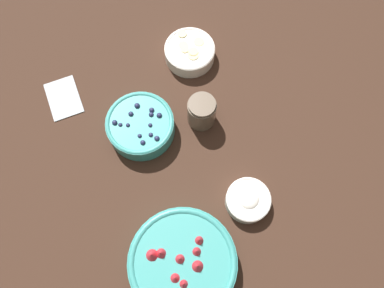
# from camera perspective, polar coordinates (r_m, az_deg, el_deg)

# --- Properties ---
(ground_plane) EXTENTS (4.00, 4.00, 0.00)m
(ground_plane) POSITION_cam_1_polar(r_m,az_deg,el_deg) (1.05, -2.47, -1.38)
(ground_plane) COLOR #382319
(bowl_strawberries) EXTENTS (0.27, 0.27, 0.08)m
(bowl_strawberries) POSITION_cam_1_polar(r_m,az_deg,el_deg) (0.96, -1.46, -17.60)
(bowl_strawberries) COLOR teal
(bowl_strawberries) RESTS_ON ground_plane
(bowl_blueberries) EXTENTS (0.19, 0.19, 0.07)m
(bowl_blueberries) POSITION_cam_1_polar(r_m,az_deg,el_deg) (1.05, -7.85, 2.83)
(bowl_blueberries) COLOR teal
(bowl_blueberries) RESTS_ON ground_plane
(bowl_bananas) EXTENTS (0.15, 0.15, 0.05)m
(bowl_bananas) POSITION_cam_1_polar(r_m,az_deg,el_deg) (1.16, -0.35, 13.89)
(bowl_bananas) COLOR white
(bowl_bananas) RESTS_ON ground_plane
(bowl_cream) EXTENTS (0.12, 0.12, 0.05)m
(bowl_cream) POSITION_cam_1_polar(r_m,az_deg,el_deg) (1.00, 8.52, -8.46)
(bowl_cream) COLOR white
(bowl_cream) RESTS_ON ground_plane
(jar_chocolate) EXTENTS (0.08, 0.08, 0.10)m
(jar_chocolate) POSITION_cam_1_polar(r_m,az_deg,el_deg) (1.05, 1.47, 4.87)
(jar_chocolate) COLOR brown
(jar_chocolate) RESTS_ON ground_plane
(napkin) EXTENTS (0.14, 0.10, 0.01)m
(napkin) POSITION_cam_1_polar(r_m,az_deg,el_deg) (1.18, -18.99, 6.68)
(napkin) COLOR #B2BCC6
(napkin) RESTS_ON ground_plane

